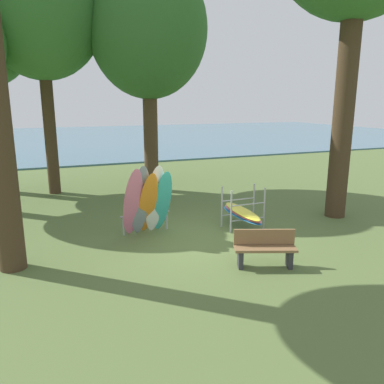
# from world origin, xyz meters

# --- Properties ---
(ground_plane) EXTENTS (80.00, 80.00, 0.00)m
(ground_plane) POSITION_xyz_m (0.00, 0.00, 0.00)
(ground_plane) COLOR #566B38
(lake_water) EXTENTS (80.00, 36.00, 0.10)m
(lake_water) POSITION_xyz_m (0.00, 31.67, 0.05)
(lake_water) COLOR #477084
(lake_water) RESTS_ON ground
(tree_far_right_back) EXTENTS (4.80, 4.80, 10.00)m
(tree_far_right_back) POSITION_xyz_m (-3.46, 7.32, 7.20)
(tree_far_right_back) COLOR #42301E
(tree_far_right_back) RESTS_ON ground
(tree_deep_back) EXTENTS (4.66, 4.66, 9.15)m
(tree_deep_back) POSITION_xyz_m (0.43, 6.37, 6.41)
(tree_deep_back) COLOR #4C3823
(tree_deep_back) RESTS_ON ground
(leaning_board_pile) EXTENTS (1.47, 0.99, 2.08)m
(leaning_board_pile) POSITION_xyz_m (-1.27, 0.85, 0.98)
(leaning_board_pile) COLOR pink
(leaning_board_pile) RESTS_ON ground
(board_storage_rack) EXTENTS (1.15, 2.13, 1.25)m
(board_storage_rack) POSITION_xyz_m (1.52, 0.47, 0.47)
(board_storage_rack) COLOR #9EA0A5
(board_storage_rack) RESTS_ON ground
(park_bench) EXTENTS (1.45, 0.89, 0.85)m
(park_bench) POSITION_xyz_m (0.65, -2.15, 0.45)
(park_bench) COLOR #2D2D33
(park_bench) RESTS_ON ground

